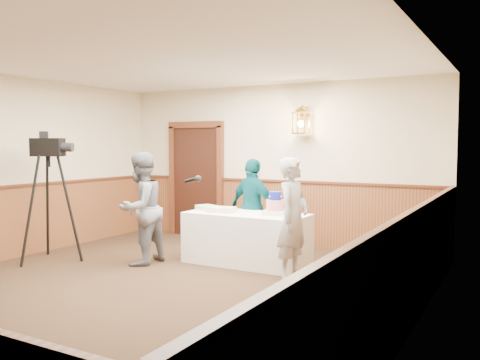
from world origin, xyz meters
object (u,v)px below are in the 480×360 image
object	(u,v)px
tiered_cake	(275,206)
interviewer	(141,208)
tv_camera_rig	(49,206)
sheet_cake_green	(207,208)
display_table	(247,238)
baker	(293,218)
sheet_cake_yellow	(222,210)
assistant_p	(253,208)

from	to	relation	value
tiered_cake	interviewer	distance (m)	1.96
tiered_cake	interviewer	bearing A→B (deg)	-154.69
tv_camera_rig	sheet_cake_green	bearing A→B (deg)	9.50
display_table	tv_camera_rig	size ratio (longest dim) A/B	0.97
interviewer	baker	world-z (taller)	interviewer
tiered_cake	sheet_cake_yellow	size ratio (longest dim) A/B	1.02
assistant_p	tv_camera_rig	size ratio (longest dim) A/B	0.83
tiered_cake	tv_camera_rig	xyz separation A→B (m)	(-3.10, -1.36, -0.05)
display_table	sheet_cake_yellow	xyz separation A→B (m)	(-0.37, -0.09, 0.41)
display_table	tv_camera_rig	bearing A→B (deg)	-154.12
sheet_cake_yellow	baker	world-z (taller)	baker
display_table	sheet_cake_green	xyz separation A→B (m)	(-0.72, 0.03, 0.41)
interviewer	tv_camera_rig	size ratio (longest dim) A/B	0.89
tv_camera_rig	tiered_cake	bearing A→B (deg)	-0.95
assistant_p	tv_camera_rig	world-z (taller)	tv_camera_rig
sheet_cake_green	display_table	bearing A→B (deg)	-2.38
display_table	baker	world-z (taller)	baker
baker	assistant_p	world-z (taller)	baker
display_table	sheet_cake_green	bearing A→B (deg)	177.62
assistant_p	sheet_cake_yellow	bearing A→B (deg)	88.46
baker	tiered_cake	bearing A→B (deg)	46.38
sheet_cake_yellow	tv_camera_rig	bearing A→B (deg)	-152.43
display_table	interviewer	bearing A→B (deg)	-150.13
assistant_p	sheet_cake_green	bearing A→B (deg)	58.04
tiered_cake	interviewer	xyz separation A→B (m)	(-1.77, -0.84, -0.06)
sheet_cake_green	interviewer	xyz separation A→B (m)	(-0.63, -0.80, 0.04)
tv_camera_rig	interviewer	bearing A→B (deg)	-3.13
sheet_cake_yellow	interviewer	bearing A→B (deg)	-145.19
tv_camera_rig	assistant_p	bearing A→B (deg)	11.01
tiered_cake	assistant_p	size ratio (longest dim) A/B	0.25
interviewer	baker	bearing A→B (deg)	98.72
tiered_cake	baker	distance (m)	0.72
display_table	tiered_cake	bearing A→B (deg)	8.83
tiered_cake	sheet_cake_yellow	bearing A→B (deg)	-168.61
display_table	sheet_cake_green	distance (m)	0.83
tiered_cake	sheet_cake_green	xyz separation A→B (m)	(-1.15, -0.04, -0.09)
baker	tv_camera_rig	xyz separation A→B (m)	(-3.60, -0.85, 0.03)
sheet_cake_green	tiered_cake	bearing A→B (deg)	1.84
sheet_cake_yellow	tv_camera_rig	distance (m)	2.59
display_table	interviewer	distance (m)	1.61
tiered_cake	assistant_p	xyz separation A→B (m)	(-0.59, 0.44, -0.11)
sheet_cake_green	assistant_p	distance (m)	0.73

